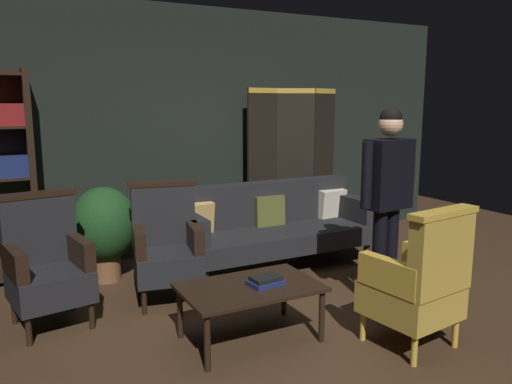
# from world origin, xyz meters

# --- Properties ---
(ground_plane) EXTENTS (10.00, 10.00, 0.00)m
(ground_plane) POSITION_xyz_m (0.00, 0.00, 0.00)
(ground_plane) COLOR #3D2819
(back_wall) EXTENTS (7.20, 0.10, 2.80)m
(back_wall) POSITION_xyz_m (0.00, 2.45, 1.40)
(back_wall) COLOR black
(back_wall) RESTS_ON ground_plane
(folding_screen) EXTENTS (1.30, 0.22, 1.90)m
(folding_screen) POSITION_xyz_m (1.25, 2.18, 0.99)
(folding_screen) COLOR black
(folding_screen) RESTS_ON ground_plane
(velvet_couch) EXTENTS (2.12, 0.78, 0.88)m
(velvet_couch) POSITION_xyz_m (0.55, 1.45, 0.45)
(velvet_couch) COLOR black
(velvet_couch) RESTS_ON ground_plane
(coffee_table) EXTENTS (1.00, 0.64, 0.42)m
(coffee_table) POSITION_xyz_m (-0.46, 0.01, 0.37)
(coffee_table) COLOR black
(coffee_table) RESTS_ON ground_plane
(armchair_gilt_accent) EXTENTS (0.65, 0.65, 1.04)m
(armchair_gilt_accent) POSITION_xyz_m (0.54, -0.65, 0.49)
(armchair_gilt_accent) COLOR gold
(armchair_gilt_accent) RESTS_ON ground_plane
(armchair_wing_left) EXTENTS (0.67, 0.66, 1.04)m
(armchair_wing_left) POSITION_xyz_m (-1.75, 0.99, 0.49)
(armchair_wing_left) COLOR black
(armchair_wing_left) RESTS_ON ground_plane
(armchair_wing_right) EXTENTS (0.68, 0.67, 1.04)m
(armchair_wing_right) POSITION_xyz_m (-0.76, 1.06, 0.49)
(armchair_wing_right) COLOR black
(armchair_wing_right) RESTS_ON ground_plane
(standing_figure) EXTENTS (0.59, 0.25, 1.70)m
(standing_figure) POSITION_xyz_m (0.85, 0.05, 1.03)
(standing_figure) COLOR black
(standing_figure) RESTS_ON ground_plane
(potted_plant) EXTENTS (0.64, 0.64, 0.93)m
(potted_plant) POSITION_xyz_m (-1.15, 1.80, 0.54)
(potted_plant) COLOR brown
(potted_plant) RESTS_ON ground_plane
(book_navy_cloth) EXTENTS (0.26, 0.20, 0.04)m
(book_navy_cloth) POSITION_xyz_m (-0.35, -0.03, 0.44)
(book_navy_cloth) COLOR navy
(book_navy_cloth) RESTS_ON coffee_table
(book_black_cloth) EXTENTS (0.23, 0.17, 0.03)m
(book_black_cloth) POSITION_xyz_m (-0.35, -0.03, 0.47)
(book_black_cloth) COLOR black
(book_black_cloth) RESTS_ON book_navy_cloth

